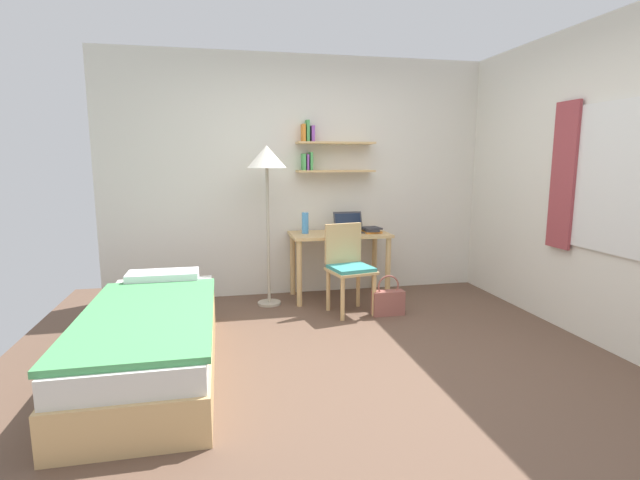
# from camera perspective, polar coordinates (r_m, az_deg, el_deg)

# --- Properties ---
(ground_plane) EXTENTS (5.28, 5.28, 0.00)m
(ground_plane) POSITION_cam_1_polar(r_m,az_deg,el_deg) (3.62, 4.55, -14.64)
(ground_plane) COLOR brown
(wall_back) EXTENTS (4.40, 0.27, 2.60)m
(wall_back) POSITION_cam_1_polar(r_m,az_deg,el_deg) (5.28, -1.50, 7.64)
(wall_back) COLOR silver
(wall_back) RESTS_ON ground_plane
(wall_right) EXTENTS (0.10, 4.40, 2.60)m
(wall_right) POSITION_cam_1_polar(r_m,az_deg,el_deg) (4.35, 31.42, 5.81)
(wall_right) COLOR silver
(wall_right) RESTS_ON ground_plane
(bed) EXTENTS (0.86, 2.06, 0.54)m
(bed) POSITION_cam_1_polar(r_m,az_deg,el_deg) (3.61, -19.58, -11.15)
(bed) COLOR tan
(bed) RESTS_ON ground_plane
(desk) EXTENTS (1.05, 0.55, 0.71)m
(desk) POSITION_cam_1_polar(r_m,az_deg,el_deg) (5.10, 2.34, -0.64)
(desk) COLOR tan
(desk) RESTS_ON ground_plane
(desk_chair) EXTENTS (0.47, 0.47, 0.87)m
(desk_chair) POSITION_cam_1_polar(r_m,az_deg,el_deg) (4.64, 3.44, -2.95)
(desk_chair) COLOR tan
(desk_chair) RESTS_ON ground_plane
(standing_lamp) EXTENTS (0.39, 0.39, 1.63)m
(standing_lamp) POSITION_cam_1_polar(r_m,az_deg,el_deg) (4.79, -6.43, 8.92)
(standing_lamp) COLOR #B2A893
(standing_lamp) RESTS_ON ground_plane
(laptop) EXTENTS (0.32, 0.23, 0.21)m
(laptop) POSITION_cam_1_polar(r_m,az_deg,el_deg) (5.15, 3.50, 1.58)
(laptop) COLOR #2D2D33
(laptop) RESTS_ON desk
(water_bottle) EXTENTS (0.07, 0.07, 0.23)m
(water_bottle) POSITION_cam_1_polar(r_m,az_deg,el_deg) (5.03, -1.80, 2.07)
(water_bottle) COLOR #4C99DB
(water_bottle) RESTS_ON desk
(book_stack) EXTENTS (0.20, 0.23, 0.06)m
(book_stack) POSITION_cam_1_polar(r_m,az_deg,el_deg) (5.12, 6.21, 1.21)
(book_stack) COLOR orange
(book_stack) RESTS_ON desk
(handbag) EXTENTS (0.31, 0.12, 0.39)m
(handbag) POSITION_cam_1_polar(r_m,az_deg,el_deg) (4.67, 8.21, -7.36)
(handbag) COLOR #99564C
(handbag) RESTS_ON ground_plane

